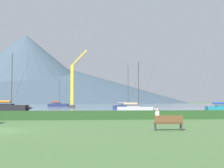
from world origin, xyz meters
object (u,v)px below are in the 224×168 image
Objects in this scene: sailboat_slip_9 at (9,107)px; park_bench_under_tree at (168,122)px; sailboat_slip_4 at (136,109)px; dock_crane at (72,89)px; sailboat_slip_8 at (58,105)px; person_seated_viewer at (157,115)px; sailboat_slip_0 at (126,107)px.

park_bench_under_tree is at bearing -58.24° from sailboat_slip_9.
park_bench_under_tree is at bearing -81.54° from sailboat_slip_4.
sailboat_slip_9 is at bearing -112.71° from dock_crane.
sailboat_slip_9 is 6.06× the size of park_bench_under_tree.
sailboat_slip_4 is 58.23m from sailboat_slip_8.
sailboat_slip_8 is (-17.03, 55.69, 0.07)m from sailboat_slip_4.
park_bench_under_tree is 0.11× the size of dock_crane.
sailboat_slip_4 is 0.51× the size of dock_crane.
dock_crane is at bearing 73.47° from sailboat_slip_9.
sailboat_slip_9 is 39.09m from person_seated_viewer.
sailboat_slip_9 is (-22.62, 9.38, 0.14)m from sailboat_slip_4.
sailboat_slip_9 is at bearing 172.58° from sailboat_slip_4.
sailboat_slip_8 reaches higher than park_bench_under_tree.
dock_crane is at bearing 123.02° from sailboat_slip_4.
sailboat_slip_8 is at bearing 105.36° from dock_crane.
park_bench_under_tree is at bearing -110.95° from person_seated_viewer.
sailboat_slip_0 is 8.04× the size of person_seated_viewer.
person_seated_viewer is at bearing -81.56° from dock_crane.
sailboat_slip_8 is 0.83× the size of sailboat_slip_9.
sailboat_slip_4 is at bearing -79.97° from sailboat_slip_0.
sailboat_slip_8 is 0.55× the size of dock_crane.
sailboat_slip_9 is 28.99m from dock_crane.
sailboat_slip_8 is at bearing 102.38° from park_bench_under_tree.
sailboat_slip_8 is 21.14m from dock_crane.
sailboat_slip_0 is 42.90m from person_seated_viewer.
dock_crane reaches higher than park_bench_under_tree.
sailboat_slip_0 reaches higher than sailboat_slip_4.
dock_crane is (-8.90, 60.02, 4.54)m from person_seated_viewer.
sailboat_slip_0 is 21.95m from dock_crane.
sailboat_slip_8 is 5.01× the size of park_bench_under_tree.
sailboat_slip_0 is 0.61× the size of dock_crane.
sailboat_slip_9 is (-23.75, -9.12, 0.12)m from sailboat_slip_0.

